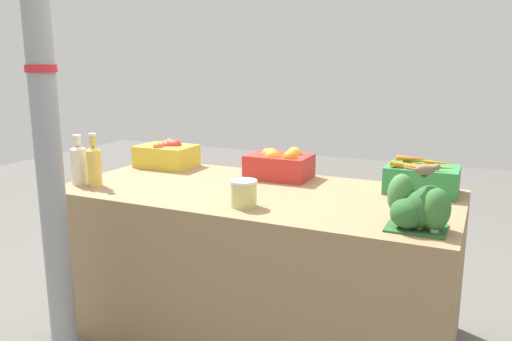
{
  "coord_description": "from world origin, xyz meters",
  "views": [
    {
      "loc": [
        1.01,
        -2.17,
        1.37
      ],
      "look_at": [
        0.0,
        0.0,
        0.85
      ],
      "focal_mm": 35.0,
      "sensor_mm": 36.0,
      "label": 1
    }
  ],
  "objects_px": {
    "support_pole": "(42,79)",
    "broccoli_pile": "(419,207)",
    "apple_crate": "(167,154)",
    "orange_crate": "(280,164)",
    "juice_bottle_cloudy": "(79,163)",
    "juice_bottle_golden": "(94,164)",
    "pickle_jar": "(244,193)",
    "sparrow_bird": "(426,170)",
    "carrot_crate": "(422,178)"
  },
  "relations": [
    {
      "from": "broccoli_pile",
      "to": "sparrow_bird",
      "type": "xyz_separation_m",
      "value": [
        0.01,
        0.01,
        0.14
      ]
    },
    {
      "from": "carrot_crate",
      "to": "juice_bottle_golden",
      "type": "xyz_separation_m",
      "value": [
        -1.53,
        -0.57,
        0.04
      ]
    },
    {
      "from": "juice_bottle_golden",
      "to": "pickle_jar",
      "type": "height_order",
      "value": "juice_bottle_golden"
    },
    {
      "from": "orange_crate",
      "to": "sparrow_bird",
      "type": "height_order",
      "value": "sparrow_bird"
    },
    {
      "from": "apple_crate",
      "to": "juice_bottle_cloudy",
      "type": "xyz_separation_m",
      "value": [
        -0.15,
        -0.57,
        0.03
      ]
    },
    {
      "from": "apple_crate",
      "to": "broccoli_pile",
      "type": "relative_size",
      "value": 1.41
    },
    {
      "from": "support_pole",
      "to": "juice_bottle_golden",
      "type": "distance_m",
      "value": 0.67
    },
    {
      "from": "juice_bottle_golden",
      "to": "sparrow_bird",
      "type": "distance_m",
      "value": 1.61
    },
    {
      "from": "support_pole",
      "to": "juice_bottle_golden",
      "type": "xyz_separation_m",
      "value": [
        -0.19,
        0.46,
        -0.44
      ]
    },
    {
      "from": "support_pole",
      "to": "broccoli_pile",
      "type": "bearing_deg",
      "value": 17.31
    },
    {
      "from": "support_pole",
      "to": "apple_crate",
      "type": "height_order",
      "value": "support_pole"
    },
    {
      "from": "juice_bottle_cloudy",
      "to": "juice_bottle_golden",
      "type": "height_order",
      "value": "juice_bottle_golden"
    },
    {
      "from": "juice_bottle_cloudy",
      "to": "juice_bottle_golden",
      "type": "relative_size",
      "value": 0.95
    },
    {
      "from": "carrot_crate",
      "to": "broccoli_pile",
      "type": "bearing_deg",
      "value": -83.84
    },
    {
      "from": "sparrow_bird",
      "to": "pickle_jar",
      "type": "bearing_deg",
      "value": 160.14
    },
    {
      "from": "carrot_crate",
      "to": "pickle_jar",
      "type": "distance_m",
      "value": 0.89
    },
    {
      "from": "pickle_jar",
      "to": "carrot_crate",
      "type": "bearing_deg",
      "value": 40.61
    },
    {
      "from": "orange_crate",
      "to": "carrot_crate",
      "type": "bearing_deg",
      "value": -0.15
    },
    {
      "from": "apple_crate",
      "to": "broccoli_pile",
      "type": "bearing_deg",
      "value": -20.92
    },
    {
      "from": "sparrow_bird",
      "to": "support_pole",
      "type": "bearing_deg",
      "value": 177.28
    },
    {
      "from": "support_pole",
      "to": "carrot_crate",
      "type": "distance_m",
      "value": 1.75
    },
    {
      "from": "pickle_jar",
      "to": "apple_crate",
      "type": "bearing_deg",
      "value": 144.16
    },
    {
      "from": "juice_bottle_cloudy",
      "to": "pickle_jar",
      "type": "height_order",
      "value": "juice_bottle_cloudy"
    },
    {
      "from": "broccoli_pile",
      "to": "pickle_jar",
      "type": "height_order",
      "value": "broccoli_pile"
    },
    {
      "from": "pickle_jar",
      "to": "juice_bottle_golden",
      "type": "bearing_deg",
      "value": 179.08
    },
    {
      "from": "juice_bottle_golden",
      "to": "support_pole",
      "type": "bearing_deg",
      "value": -67.1
    },
    {
      "from": "orange_crate",
      "to": "pickle_jar",
      "type": "distance_m",
      "value": 0.58
    },
    {
      "from": "support_pole",
      "to": "orange_crate",
      "type": "relative_size",
      "value": 7.81
    },
    {
      "from": "orange_crate",
      "to": "juice_bottle_cloudy",
      "type": "relative_size",
      "value": 1.3
    },
    {
      "from": "broccoli_pile",
      "to": "pickle_jar",
      "type": "relative_size",
      "value": 1.98
    },
    {
      "from": "support_pole",
      "to": "juice_bottle_cloudy",
      "type": "xyz_separation_m",
      "value": [
        -0.3,
        0.46,
        -0.45
      ]
    },
    {
      "from": "pickle_jar",
      "to": "sparrow_bird",
      "type": "relative_size",
      "value": 0.92
    },
    {
      "from": "apple_crate",
      "to": "juice_bottle_golden",
      "type": "xyz_separation_m",
      "value": [
        -0.05,
        -0.57,
        0.04
      ]
    },
    {
      "from": "apple_crate",
      "to": "juice_bottle_golden",
      "type": "relative_size",
      "value": 1.24
    },
    {
      "from": "orange_crate",
      "to": "juice_bottle_cloudy",
      "type": "bearing_deg",
      "value": -147.58
    },
    {
      "from": "juice_bottle_golden",
      "to": "sparrow_bird",
      "type": "relative_size",
      "value": 2.07
    },
    {
      "from": "orange_crate",
      "to": "carrot_crate",
      "type": "relative_size",
      "value": 1.0
    },
    {
      "from": "juice_bottle_golden",
      "to": "juice_bottle_cloudy",
      "type": "bearing_deg",
      "value": 180.0
    },
    {
      "from": "juice_bottle_cloudy",
      "to": "sparrow_bird",
      "type": "distance_m",
      "value": 1.72
    },
    {
      "from": "orange_crate",
      "to": "pickle_jar",
      "type": "xyz_separation_m",
      "value": [
        0.07,
        -0.58,
        -0.02
      ]
    },
    {
      "from": "sparrow_bird",
      "to": "juice_bottle_cloudy",
      "type": "bearing_deg",
      "value": 159.4
    },
    {
      "from": "broccoli_pile",
      "to": "juice_bottle_golden",
      "type": "distance_m",
      "value": 1.59
    },
    {
      "from": "support_pole",
      "to": "orange_crate",
      "type": "xyz_separation_m",
      "value": [
        0.6,
        1.02,
        -0.48
      ]
    },
    {
      "from": "pickle_jar",
      "to": "juice_bottle_cloudy",
      "type": "bearing_deg",
      "value": 179.18
    },
    {
      "from": "apple_crate",
      "to": "juice_bottle_cloudy",
      "type": "bearing_deg",
      "value": -104.56
    },
    {
      "from": "orange_crate",
      "to": "juice_bottle_cloudy",
      "type": "height_order",
      "value": "juice_bottle_cloudy"
    },
    {
      "from": "carrot_crate",
      "to": "pickle_jar",
      "type": "height_order",
      "value": "carrot_crate"
    },
    {
      "from": "juice_bottle_cloudy",
      "to": "pickle_jar",
      "type": "bearing_deg",
      "value": -0.82
    },
    {
      "from": "support_pole",
      "to": "pickle_jar",
      "type": "distance_m",
      "value": 0.94
    },
    {
      "from": "apple_crate",
      "to": "orange_crate",
      "type": "relative_size",
      "value": 1.0
    }
  ]
}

